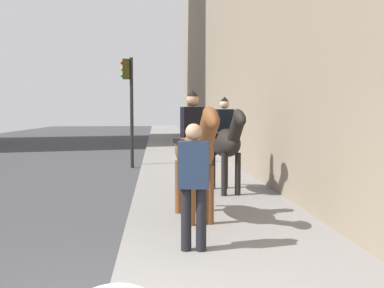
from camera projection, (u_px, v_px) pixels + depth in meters
mounted_horse_near at (195, 149)px, 7.33m from camera, size 2.14×0.82×2.23m
mounted_horse_far at (226, 141)px, 9.83m from camera, size 2.15×0.78×2.21m
pedestrian_greeting at (194, 178)px, 5.66m from camera, size 0.31×0.43×1.70m
traffic_light_near_curb at (129, 94)px, 15.07m from camera, size 0.20×0.44×3.89m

